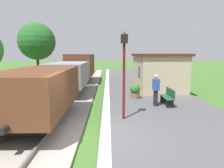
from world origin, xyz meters
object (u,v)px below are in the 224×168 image
at_px(bench_down_platform, 139,76).
at_px(tree_field_left, 37,41).
at_px(bench_near_hut, 168,97).
at_px(lamp_post_near, 124,59).
at_px(person_waiting, 156,89).
at_px(potted_planter, 135,91).
at_px(station_hut, 157,71).
at_px(freight_train, 70,74).

height_order(bench_down_platform, tree_field_left, tree_field_left).
relative_size(bench_near_hut, lamp_post_near, 0.41).
bearing_deg(person_waiting, potted_planter, -85.28).
height_order(potted_planter, lamp_post_near, lamp_post_near).
relative_size(bench_down_platform, person_waiting, 0.88).
distance_m(station_hut, potted_planter, 4.27).
relative_size(bench_down_platform, potted_planter, 1.64).
relative_size(station_hut, bench_down_platform, 3.87).
height_order(person_waiting, potted_planter, person_waiting).
bearing_deg(tree_field_left, bench_near_hut, -46.32).
bearing_deg(lamp_post_near, person_waiting, 49.00).
relative_size(freight_train, bench_near_hut, 12.93).
bearing_deg(lamp_post_near, tree_field_left, 121.05).
height_order(bench_near_hut, tree_field_left, tree_field_left).
height_order(potted_planter, tree_field_left, tree_field_left).
bearing_deg(person_waiting, freight_train, -61.59).
relative_size(person_waiting, potted_planter, 1.87).
relative_size(station_hut, tree_field_left, 0.93).
distance_m(person_waiting, potted_planter, 2.13).
xyz_separation_m(person_waiting, tree_field_left, (-10.10, 11.50, 3.12)).
bearing_deg(bench_near_hut, lamp_post_near, -138.17).
distance_m(bench_near_hut, potted_planter, 2.34).
relative_size(bench_down_platform, tree_field_left, 0.24).
distance_m(station_hut, tree_field_left, 13.23).
bearing_deg(tree_field_left, potted_planter, -46.06).
bearing_deg(potted_planter, station_hut, 57.95).
height_order(bench_near_hut, lamp_post_near, lamp_post_near).
bearing_deg(lamp_post_near, potted_planter, 75.80).
bearing_deg(station_hut, lamp_post_near, -113.11).
bearing_deg(bench_near_hut, tree_field_left, 133.68).
xyz_separation_m(bench_near_hut, tree_field_left, (-10.82, 11.33, 3.58)).
bearing_deg(potted_planter, bench_near_hut, -47.81).
height_order(station_hut, person_waiting, station_hut).
bearing_deg(bench_down_platform, tree_field_left, 174.08).
xyz_separation_m(bench_down_platform, person_waiting, (-0.72, -10.38, 0.46)).
distance_m(bench_near_hut, person_waiting, 0.87).
bearing_deg(bench_near_hut, station_hut, 83.06).
relative_size(station_hut, lamp_post_near, 1.57).
bearing_deg(bench_down_platform, freight_train, -138.54).
bearing_deg(station_hut, bench_near_hut, -96.94).
height_order(station_hut, lamp_post_near, lamp_post_near).
bearing_deg(bench_near_hut, person_waiting, -166.98).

